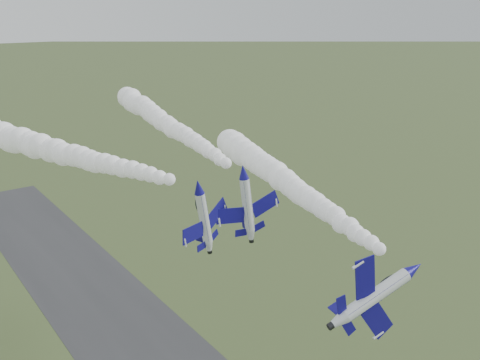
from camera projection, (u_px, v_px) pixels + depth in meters
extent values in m
cylinder|color=silver|center=(414.00, 269.00, 64.80)|extent=(3.74, 9.61, 2.16)
cone|color=navy|center=(452.00, 291.00, 59.76)|extent=(2.55, 2.79, 2.16)
cone|color=silver|center=(382.00, 251.00, 69.66)|extent=(2.47, 2.35, 2.16)
cylinder|color=black|center=(377.00, 247.00, 70.61)|extent=(1.19, 0.85, 1.10)
ellipsoid|color=black|center=(432.00, 275.00, 62.92)|extent=(1.97, 3.41, 1.44)
cube|color=navy|center=(402.00, 245.00, 64.04)|extent=(2.41, 2.98, 4.85)
cube|color=navy|center=(412.00, 287.00, 67.00)|extent=(2.41, 2.98, 4.85)
cube|color=navy|center=(385.00, 243.00, 68.01)|extent=(1.10, 1.36, 2.13)
cube|color=navy|center=(390.00, 264.00, 69.59)|extent=(1.10, 1.36, 2.13)
cube|color=navy|center=(397.00, 249.00, 68.98)|extent=(2.61, 2.16, 1.00)
cylinder|color=silver|center=(198.00, 187.00, 73.30)|extent=(4.28, 8.10, 1.69)
cone|color=navy|center=(228.00, 194.00, 70.60)|extent=(2.30, 2.54, 1.69)
cone|color=silver|center=(172.00, 181.00, 75.90)|extent=(2.17, 2.18, 1.69)
cylinder|color=black|center=(167.00, 180.00, 76.41)|extent=(1.00, 0.83, 0.86)
ellipsoid|color=black|center=(210.00, 186.00, 71.95)|extent=(1.98, 2.96, 1.13)
cube|color=navy|center=(181.00, 197.00, 71.76)|extent=(4.83, 3.60, 1.03)
cube|color=navy|center=(207.00, 178.00, 75.78)|extent=(4.83, 3.60, 1.03)
cube|color=navy|center=(169.00, 187.00, 74.37)|extent=(2.12, 1.62, 0.49)
cube|color=navy|center=(183.00, 177.00, 76.51)|extent=(2.12, 1.62, 0.49)
cube|color=navy|center=(176.00, 174.00, 74.74)|extent=(1.02, 1.62, 2.07)
cylinder|color=silver|center=(243.00, 172.00, 78.45)|extent=(2.70, 8.56, 1.68)
cone|color=navy|center=(262.00, 182.00, 74.04)|extent=(1.94, 2.39, 1.68)
cone|color=silver|center=(227.00, 163.00, 82.70)|extent=(1.89, 2.00, 1.68)
cylinder|color=black|center=(224.00, 162.00, 83.53)|extent=(0.92, 0.70, 0.85)
ellipsoid|color=black|center=(250.00, 172.00, 76.44)|extent=(1.47, 3.00, 1.12)
cube|color=navy|center=(223.00, 177.00, 77.92)|extent=(4.85, 2.95, 0.73)
cube|color=navy|center=(258.00, 166.00, 80.43)|extent=(4.85, 2.95, 0.73)
cube|color=navy|center=(221.00, 167.00, 81.28)|extent=(2.12, 1.34, 0.36)
cube|color=navy|center=(239.00, 162.00, 82.62)|extent=(2.12, 1.34, 0.36)
cube|color=navy|center=(230.00, 157.00, 81.27)|extent=(0.59, 1.64, 2.20)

